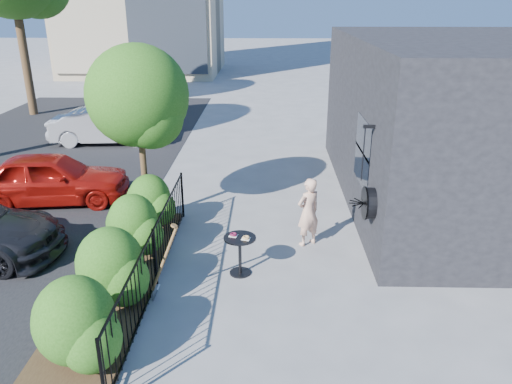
{
  "coord_description": "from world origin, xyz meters",
  "views": [
    {
      "loc": [
        0.5,
        -7.79,
        4.84
      ],
      "look_at": [
        0.26,
        1.56,
        1.2
      ],
      "focal_mm": 35.0,
      "sensor_mm": 36.0,
      "label": 1
    }
  ],
  "objects_px": {
    "shovel": "(163,266)",
    "car_red": "(51,178)",
    "patio_tree": "(141,103)",
    "cafe_table": "(240,249)",
    "woman": "(308,212)",
    "car_silver": "(106,126)"
  },
  "relations": [
    {
      "from": "patio_tree",
      "to": "car_silver",
      "type": "height_order",
      "value": "patio_tree"
    },
    {
      "from": "car_silver",
      "to": "shovel",
      "type": "bearing_deg",
      "value": -162.48
    },
    {
      "from": "patio_tree",
      "to": "woman",
      "type": "bearing_deg",
      "value": -17.34
    },
    {
      "from": "car_red",
      "to": "patio_tree",
      "type": "bearing_deg",
      "value": -118.41
    },
    {
      "from": "woman",
      "to": "shovel",
      "type": "bearing_deg",
      "value": 5.14
    },
    {
      "from": "patio_tree",
      "to": "shovel",
      "type": "xyz_separation_m",
      "value": [
        0.98,
        -3.23,
        -2.13
      ]
    },
    {
      "from": "patio_tree",
      "to": "woman",
      "type": "distance_m",
      "value": 4.26
    },
    {
      "from": "cafe_table",
      "to": "patio_tree",
      "type": "bearing_deg",
      "value": 133.44
    },
    {
      "from": "cafe_table",
      "to": "car_silver",
      "type": "relative_size",
      "value": 0.21
    },
    {
      "from": "shovel",
      "to": "car_red",
      "type": "distance_m",
      "value": 5.66
    },
    {
      "from": "cafe_table",
      "to": "shovel",
      "type": "height_order",
      "value": "shovel"
    },
    {
      "from": "patio_tree",
      "to": "cafe_table",
      "type": "xyz_separation_m",
      "value": [
        2.23,
        -2.35,
        -2.24
      ]
    },
    {
      "from": "shovel",
      "to": "car_red",
      "type": "xyz_separation_m",
      "value": [
        -3.68,
        4.3,
        0.01
      ]
    },
    {
      "from": "cafe_table",
      "to": "car_silver",
      "type": "xyz_separation_m",
      "value": [
        -5.23,
        8.94,
        0.11
      ]
    },
    {
      "from": "cafe_table",
      "to": "shovel",
      "type": "relative_size",
      "value": 0.56
    },
    {
      "from": "woman",
      "to": "shovel",
      "type": "height_order",
      "value": "woman"
    },
    {
      "from": "patio_tree",
      "to": "woman",
      "type": "xyz_separation_m",
      "value": [
        3.57,
        -1.12,
        -2.03
      ]
    },
    {
      "from": "car_red",
      "to": "car_silver",
      "type": "xyz_separation_m",
      "value": [
        -0.3,
        5.52,
        -0.01
      ]
    },
    {
      "from": "woman",
      "to": "car_red",
      "type": "bearing_deg",
      "value": -53.31
    },
    {
      "from": "shovel",
      "to": "car_silver",
      "type": "distance_m",
      "value": 10.6
    },
    {
      "from": "shovel",
      "to": "woman",
      "type": "bearing_deg",
      "value": 39.21
    },
    {
      "from": "shovel",
      "to": "car_red",
      "type": "bearing_deg",
      "value": 130.5
    }
  ]
}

